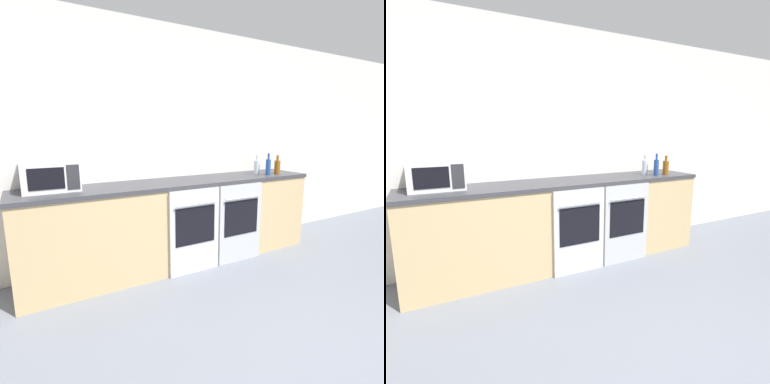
# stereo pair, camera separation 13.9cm
# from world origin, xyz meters

# --- Properties ---
(ground_plane) EXTENTS (16.00, 16.00, 0.00)m
(ground_plane) POSITION_xyz_m (0.00, 0.00, 0.00)
(ground_plane) COLOR slate
(wall_back) EXTENTS (10.00, 0.06, 2.60)m
(wall_back) POSITION_xyz_m (0.00, 2.07, 1.30)
(wall_back) COLOR silver
(wall_back) RESTS_ON ground_plane
(counter_back) EXTENTS (3.29, 0.61, 0.94)m
(counter_back) POSITION_xyz_m (0.00, 1.74, 0.47)
(counter_back) COLOR tan
(counter_back) RESTS_ON ground_plane
(oven_left) EXTENTS (0.57, 0.06, 0.89)m
(oven_left) POSITION_xyz_m (0.01, 1.43, 0.45)
(oven_left) COLOR silver
(oven_left) RESTS_ON ground_plane
(oven_right) EXTENTS (0.57, 0.06, 0.89)m
(oven_right) POSITION_xyz_m (0.60, 1.43, 0.45)
(oven_right) COLOR #B7BABF
(oven_right) RESTS_ON ground_plane
(microwave) EXTENTS (0.47, 0.37, 0.27)m
(microwave) POSITION_xyz_m (-1.26, 1.83, 1.07)
(microwave) COLOR silver
(microwave) RESTS_ON counter_back
(bottle_clear) EXTENTS (0.07, 0.07, 0.24)m
(bottle_clear) POSITION_xyz_m (1.07, 1.73, 1.03)
(bottle_clear) COLOR silver
(bottle_clear) RESTS_ON counter_back
(bottle_blue) EXTENTS (0.06, 0.06, 0.26)m
(bottle_blue) POSITION_xyz_m (1.14, 1.60, 1.04)
(bottle_blue) COLOR #234793
(bottle_blue) RESTS_ON counter_back
(bottle_amber) EXTENTS (0.07, 0.07, 0.24)m
(bottle_amber) POSITION_xyz_m (1.30, 1.60, 1.03)
(bottle_amber) COLOR #8C5114
(bottle_amber) RESTS_ON counter_back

